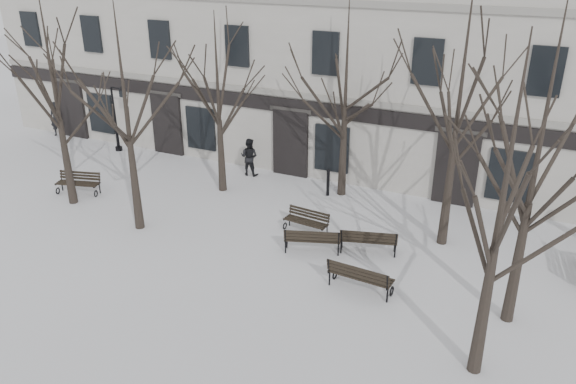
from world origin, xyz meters
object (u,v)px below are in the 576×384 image
Objects in this scene: tree_3 at (541,138)px; bench_2 at (360,276)px; tree_1 at (124,94)px; bench_0 at (78,182)px; lamp_post at (118,114)px; tree_0 at (52,76)px; tree_2 at (506,178)px; bench_4 at (312,239)px; bench_1 at (368,240)px; bench_3 at (307,221)px.

tree_3 is 4.24× the size of bench_2.
tree_1 reaches higher than bench_0.
tree_1 is at bearing -45.54° from lamp_post.
tree_2 is at bearing -10.99° from tree_0.
tree_3 is 19.78m from lamp_post.
tree_0 reaches higher than bench_4.
tree_0 is 1.01× the size of tree_2.
tree_2 reaches higher than bench_1.
tree_3 reaches higher than bench_2.
bench_2 is at bearing -24.30° from bench_0.
tree_0 reaches higher than lamp_post.
tree_1 is 3.98× the size of bench_2.
lamp_post reaches higher than bench_2.
tree_0 is 4.17× the size of bench_4.
tree_1 reaches higher than bench_4.
lamp_post is at bearing 95.22° from bench_0.
lamp_post is at bearing -42.04° from bench_4.
lamp_post is (-11.56, 3.88, 1.46)m from bench_3.
bench_0 is at bearing 161.80° from tree_1.
bench_2 is 15.96m from lamp_post.
tree_3 is at bearing -0.22° from tree_1.
bench_4 is at bearing 2.37° from tree_0.
tree_0 is 4.35× the size of bench_0.
bench_2 is (-4.06, -0.46, -4.65)m from tree_3.
bench_3 is at bearing -28.62° from bench_1.
tree_2 is 4.08× the size of bench_2.
tree_3 is 4.31× the size of bench_4.
tree_1 is 9.07m from lamp_post.
tree_2 is 9.19m from bench_3.
tree_2 is at bearing -29.24° from bench_0.
bench_1 is at bearing -14.22° from bench_0.
tree_1 is 4.22× the size of bench_0.
bench_2 is 3.99m from bench_3.
bench_2 is (8.44, -0.51, -4.34)m from tree_1.
tree_0 reaches higher than tree_1.
lamp_post is at bearing 112.24° from tree_0.
lamp_post is at bearing 154.46° from tree_2.
tree_1 is 6.21m from bench_0.
bench_2 is at bearing -38.01° from bench_3.
tree_0 is 10.49m from bench_3.
bench_0 is (-16.68, 1.42, -4.69)m from tree_3.
bench_2 is at bearing -3.43° from tree_1.
tree_1 reaches higher than bench_2.
bench_0 is 0.96× the size of bench_4.
tree_3 is at bearing -2.19° from tree_0.
tree_2 is 20.19m from lamp_post.
bench_3 is at bearing -10.72° from bench_0.
tree_1 is at bearing 0.59° from bench_2.
tree_1 is at bearing -10.49° from bench_4.
bench_2 is at bearing -5.06° from tree_0.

